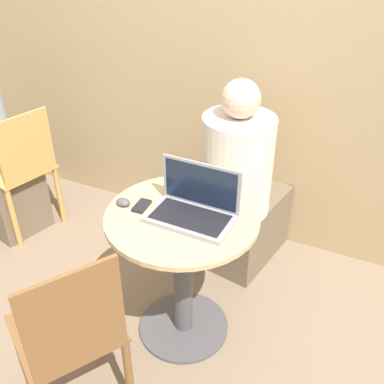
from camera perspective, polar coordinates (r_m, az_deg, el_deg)
ground_plane at (r=2.54m, az=-1.06°, el=-16.75°), size 12.00×12.00×0.00m
back_wall at (r=2.66m, az=8.67°, el=18.64°), size 7.00×0.05×2.60m
round_table at (r=2.19m, az=-1.19°, el=-8.29°), size 0.71×0.71×0.75m
laptop at (r=1.99m, az=0.24°, el=-1.87°), size 0.38×0.23×0.24m
cell_phone at (r=2.09m, az=-6.41°, el=-1.76°), size 0.06×0.11×0.02m
computer_mouse at (r=2.11m, az=-8.73°, el=-1.28°), size 0.07×0.05×0.04m
chair_empty at (r=1.94m, az=-15.06°, el=-17.42°), size 0.55×0.55×0.91m
person_seated at (r=2.66m, az=6.19°, el=-0.25°), size 0.47×0.64×1.20m
chair_background at (r=3.16m, az=-20.91°, el=2.60°), size 0.48×0.48×0.88m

